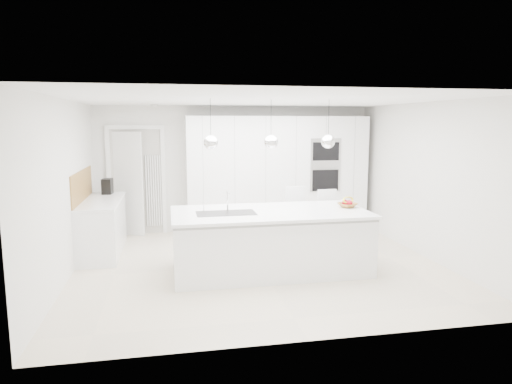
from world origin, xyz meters
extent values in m
plane|color=beige|center=(0.00, 0.00, 0.00)|extent=(5.50, 5.50, 0.00)
plane|color=silver|center=(0.00, 2.50, 1.25)|extent=(5.50, 0.00, 5.50)
plane|color=silver|center=(-2.75, 0.00, 1.25)|extent=(0.00, 5.00, 5.00)
plane|color=white|center=(0.00, 0.00, 2.50)|extent=(5.50, 5.50, 0.00)
cube|color=white|center=(0.80, 2.20, 1.15)|extent=(3.60, 0.60, 2.30)
cube|color=white|center=(-2.20, 2.42, 1.00)|extent=(0.76, 0.38, 2.00)
cube|color=white|center=(-2.45, 1.20, 0.43)|extent=(0.60, 1.80, 0.86)
cube|color=white|center=(-2.45, 1.20, 0.88)|extent=(0.62, 1.82, 0.04)
cube|color=#A47636|center=(-2.74, 1.20, 1.15)|extent=(0.02, 1.80, 0.50)
cube|color=white|center=(0.10, -0.30, 0.43)|extent=(2.80, 1.20, 0.86)
cube|color=white|center=(0.10, -0.25, 0.88)|extent=(2.84, 1.40, 0.04)
cylinder|color=white|center=(-0.50, -0.10, 1.05)|extent=(0.02, 0.02, 0.30)
sphere|color=white|center=(-0.75, -0.30, 1.90)|extent=(0.20, 0.20, 0.20)
sphere|color=white|center=(0.10, -0.30, 1.90)|extent=(0.20, 0.20, 0.20)
sphere|color=white|center=(0.95, -0.30, 1.90)|extent=(0.20, 0.20, 0.20)
imported|color=#A47636|center=(1.32, -0.20, 0.93)|extent=(0.36, 0.36, 0.07)
cube|color=black|center=(-2.43, 1.90, 1.04)|extent=(0.19, 0.27, 0.28)
sphere|color=#B90A1F|center=(1.31, -0.22, 0.97)|extent=(0.08, 0.08, 0.08)
sphere|color=#B90A1F|center=(1.29, -0.17, 0.97)|extent=(0.09, 0.09, 0.09)
sphere|color=#B90A1F|center=(1.36, -0.18, 0.97)|extent=(0.08, 0.08, 0.08)
sphere|color=#B90A1F|center=(1.34, -0.23, 0.97)|extent=(0.08, 0.08, 0.08)
torus|color=yellow|center=(1.32, -0.21, 1.02)|extent=(0.24, 0.17, 0.21)
camera|label=1|loc=(-1.33, -6.62, 2.16)|focal=32.00mm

